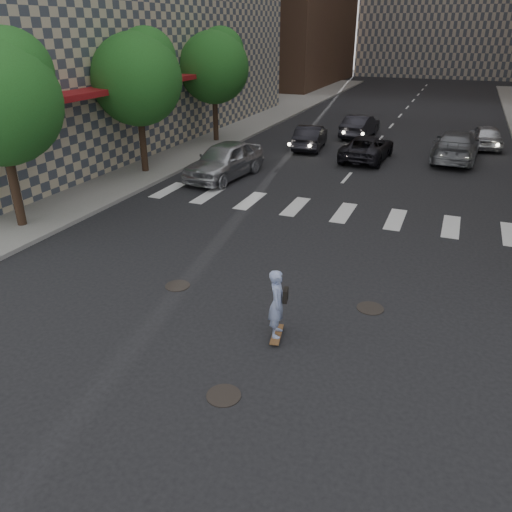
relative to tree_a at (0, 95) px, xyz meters
The scene contains 15 objects.
ground 10.99m from the tree_a, 18.35° to the right, with size 160.00×160.00×0.00m, color black.
sidewalk_left 18.19m from the tree_a, 106.66° to the left, with size 13.00×80.00×0.15m, color gray.
tree_a is the anchor object (origin of this frame).
tree_b 8.00m from the tree_a, 90.00° to the left, with size 4.20×4.20×6.60m.
tree_c 16.00m from the tree_a, 90.00° to the left, with size 4.20×4.20×6.60m.
manhole_a 12.91m from the tree_a, 27.88° to the right, with size 0.70×0.70×0.02m, color black.
manhole_b 8.99m from the tree_a, 14.56° to the right, with size 0.70×0.70×0.02m, color black.
manhole_c 13.62m from the tree_a, ahead, with size 0.70×0.70×0.02m, color black.
skateboarder 12.02m from the tree_a, 16.77° to the right, with size 0.51×0.91×1.76m.
silver_sedan 10.25m from the tree_a, 65.45° to the left, with size 2.03×5.04×1.72m, color #B2B3B9.
traffic_car_a 17.86m from the tree_a, 69.90° to the left, with size 1.48×4.24×1.40m, color black.
traffic_car_b 22.04m from the tree_a, 49.30° to the left, with size 2.22×5.46×1.59m, color slate.
traffic_car_c 18.16m from the tree_a, 57.02° to the left, with size 2.20×4.77×1.32m, color black.
traffic_car_d 26.15m from the tree_a, 52.60° to the left, with size 1.64×4.09×1.39m, color #B1B3B9.
traffic_car_e 22.73m from the tree_a, 68.91° to the left, with size 1.53×4.38×1.44m, color black.
Camera 1 is at (4.74, -9.54, 6.70)m, focal length 35.00 mm.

